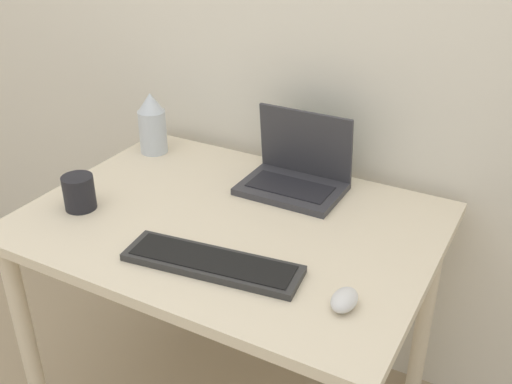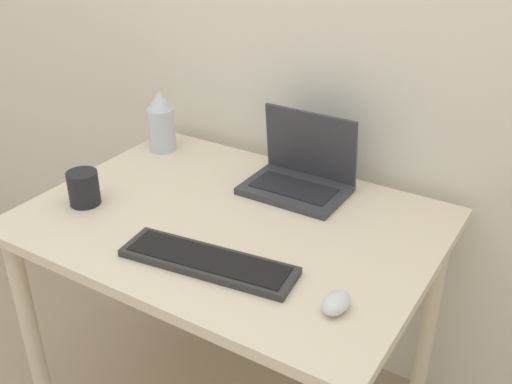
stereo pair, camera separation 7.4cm
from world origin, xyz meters
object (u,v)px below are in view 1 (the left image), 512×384
object	(u,v)px
mouse	(344,300)
mug	(79,192)
keyboard	(212,263)
vase	(152,124)
laptop	(296,172)

from	to	relation	value
mouse	mug	distance (m)	0.81
keyboard	vase	xyz separation A→B (m)	(-0.53, 0.47, 0.09)
laptop	mouse	bearing A→B (deg)	-54.05
vase	mug	size ratio (longest dim) A/B	2.10
laptop	vase	xyz separation A→B (m)	(-0.53, 0.01, 0.05)
mouse	vase	distance (m)	0.98
mug	vase	bearing A→B (deg)	97.69
keyboard	mouse	world-z (taller)	mouse
laptop	mug	bearing A→B (deg)	-139.87
laptop	mouse	world-z (taller)	laptop
mouse	vase	bearing A→B (deg)	151.73
vase	mug	distance (m)	0.41
laptop	keyboard	bearing A→B (deg)	-90.15
keyboard	mug	xyz separation A→B (m)	(-0.47, 0.06, 0.04)
keyboard	vase	distance (m)	0.71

